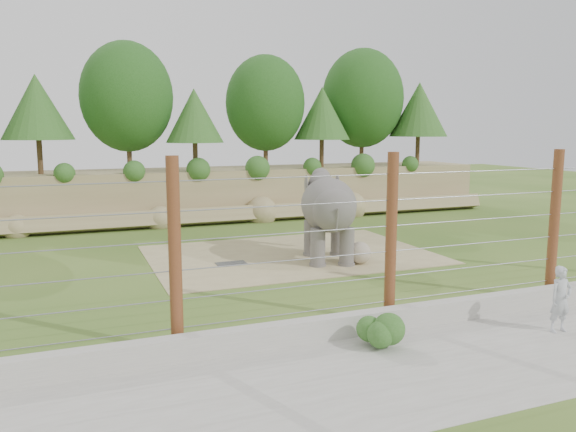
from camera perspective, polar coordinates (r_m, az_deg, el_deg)
name	(u,v)px	position (r m, az deg, el deg)	size (l,w,h in m)	color
ground	(312,276)	(17.56, 2.42, -6.09)	(90.00, 90.00, 0.00)	#3B601E
back_embankment	(222,140)	(29.16, -6.72, 7.64)	(30.00, 5.52, 8.77)	#8E7D53
dirt_patch	(291,255)	(20.43, 0.27, -3.94)	(10.00, 7.00, 0.02)	tan
drain_grate	(231,264)	(19.06, -5.77, -4.83)	(1.00, 0.60, 0.03)	#262628
elephant	(328,218)	(19.31, 4.13, -0.17)	(1.60, 3.73, 3.02)	#615B57
stone_ball	(360,253)	(19.09, 7.30, -3.72)	(0.75, 0.75, 0.75)	gray
retaining_wall	(401,318)	(13.27, 11.38, -10.08)	(26.00, 0.35, 0.50)	#9F9B93
walkway	(457,361)	(11.84, 16.75, -13.91)	(26.00, 4.00, 0.01)	#9F9B93
barrier_fence	(391,238)	(13.23, 10.43, -2.26)	(20.26, 0.26, 4.00)	#5B2A19
walkway_shrub	(381,330)	(12.09, 9.43, -11.40)	(0.68, 0.68, 0.68)	#2C5F1D
zookeeper	(561,299)	(14.01, 25.96, -7.61)	(0.55, 0.36, 1.50)	#B7BBC2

